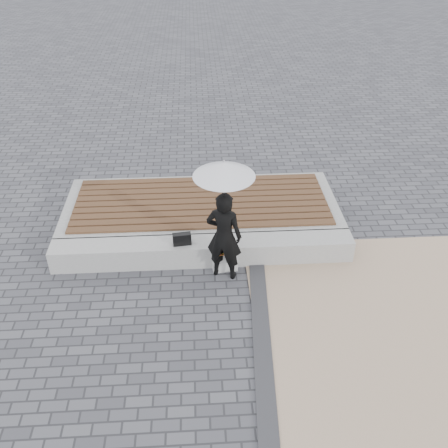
{
  "coord_description": "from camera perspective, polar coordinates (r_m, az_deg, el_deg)",
  "views": [
    {
      "loc": [
        -0.05,
        -4.97,
        5.3
      ],
      "look_at": [
        0.33,
        1.21,
        1.0
      ],
      "focal_mm": 39.92,
      "sensor_mm": 36.0,
      "label": 1
    }
  ],
  "objects": [
    {
      "name": "timber_platform",
      "position": [
        9.3,
        -2.59,
        1.46
      ],
      "size": [
        5.0,
        2.0,
        0.4
      ],
      "primitive_type": "cube",
      "color": "#A1A29D",
      "rests_on": "ground"
    },
    {
      "name": "timber_decking",
      "position": [
        9.18,
        -2.62,
        2.6
      ],
      "size": [
        4.6,
        1.8,
        0.04
      ],
      "primitive_type": null,
      "color": "#553224",
      "rests_on": "timber_platform"
    },
    {
      "name": "canvas_tote",
      "position": [
        8.12,
        0.12,
        -4.05
      ],
      "size": [
        0.42,
        0.2,
        0.42
      ],
      "primitive_type": "cube",
      "rotation": [
        0.0,
        0.0,
        0.08
      ],
      "color": "beige",
      "rests_on": "ground"
    },
    {
      "name": "handbag",
      "position": [
        8.09,
        -4.84,
        -1.73
      ],
      "size": [
        0.31,
        0.14,
        0.21
      ],
      "primitive_type": "cube",
      "rotation": [
        0.0,
        0.0,
        0.12
      ],
      "color": "black",
      "rests_on": "seating_ledge"
    },
    {
      "name": "edging_band",
      "position": [
        6.97,
        4.48,
        -14.69
      ],
      "size": [
        0.61,
        5.2,
        0.04
      ],
      "primitive_type": "cube",
      "rotation": [
        0.0,
        0.0,
        -0.07
      ],
      "color": "#2F2F32",
      "rests_on": "ground"
    },
    {
      "name": "ground",
      "position": [
        7.27,
        -2.03,
        -12.09
      ],
      "size": [
        80.0,
        80.0,
        0.0
      ],
      "primitive_type": "plane",
      "color": "#494A4E",
      "rests_on": "ground"
    },
    {
      "name": "terrazzo_zone",
      "position": [
        7.65,
        23.46,
        -12.76
      ],
      "size": [
        5.0,
        5.0,
        0.02
      ],
      "primitive_type": "cube",
      "color": "tan",
      "rests_on": "ground"
    },
    {
      "name": "woman",
      "position": [
        7.68,
        0.0,
        -1.39
      ],
      "size": [
        0.65,
        0.53,
        1.55
      ],
      "primitive_type": "imported",
      "rotation": [
        0.0,
        0.0,
        2.82
      ],
      "color": "black",
      "rests_on": "ground"
    },
    {
      "name": "parasol",
      "position": [
        7.05,
        0.0,
        6.3
      ],
      "size": [
        0.9,
        0.9,
        1.15
      ],
      "rotation": [
        0.0,
        0.0,
        -0.25
      ],
      "color": "#A9A9AE",
      "rests_on": "ground"
    },
    {
      "name": "seating_ledge",
      "position": [
        8.32,
        -2.4,
        -3.08
      ],
      "size": [
        5.0,
        0.45,
        0.4
      ],
      "primitive_type": "cube",
      "color": "#A9A9A3",
      "rests_on": "ground"
    },
    {
      "name": "magazine",
      "position": [
        7.95,
        0.14,
        -3.05
      ],
      "size": [
        0.34,
        0.27,
        0.01
      ],
      "primitive_type": "cube",
      "rotation": [
        0.0,
        0.0,
        0.14
      ],
      "color": "red",
      "rests_on": "canvas_tote"
    }
  ]
}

